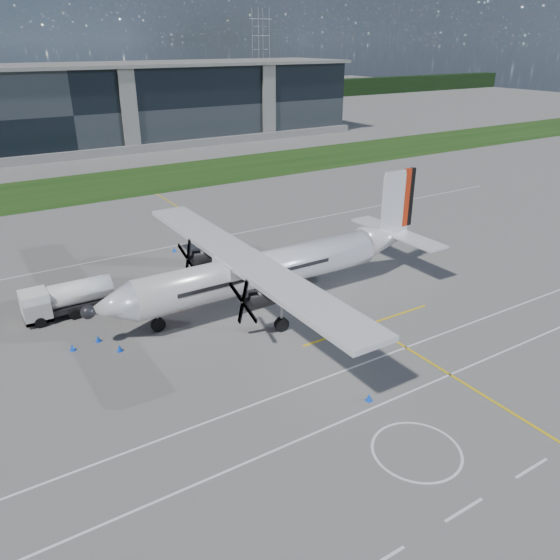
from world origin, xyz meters
name	(u,v)px	position (x,y,z in m)	size (l,w,h in m)	color
ground	(133,195)	(0.00, 40.00, 0.00)	(400.00, 400.00, 0.00)	slate
grass_strip	(116,183)	(0.00, 48.00, 0.02)	(400.00, 18.00, 0.04)	#173A0F
terminal_building	(61,110)	(0.00, 80.00, 7.50)	(120.00, 20.00, 15.00)	black
tree_line	(16,105)	(0.00, 140.00, 3.00)	(400.00, 6.00, 6.00)	black
pylon_east	(261,54)	(85.00, 150.00, 15.00)	(9.00, 4.60, 30.00)	gray
yellow_taxiway_centerline	(262,259)	(3.00, 10.00, 0.01)	(0.20, 70.00, 0.01)	yellow
white_lane_line	(416,389)	(0.00, -14.00, 0.01)	(90.00, 0.15, 0.01)	white
turboprop_aircraft	(273,247)	(-0.87, 1.48, 4.65)	(29.90, 31.00, 9.30)	silver
fuel_tanker_truck	(61,301)	(-16.23, 7.73, 1.34)	(7.15, 2.32, 2.68)	white
baggage_tug	(176,293)	(-7.81, 5.33, 0.84)	(2.81, 1.69, 1.69)	silver
ground_crew_person	(179,298)	(-8.17, 3.87, 1.08)	(0.88, 0.63, 2.15)	#F25907
safety_cone_nose_port	(120,348)	(-14.13, 0.20, 0.25)	(0.36, 0.36, 0.50)	blue
safety_cone_stbdwing	(174,249)	(-3.55, 16.38, 0.25)	(0.36, 0.36, 0.50)	blue
safety_cone_fwd	(72,347)	(-16.88, 2.04, 0.25)	(0.36, 0.36, 0.50)	blue
safety_cone_nose_stbd	(98,338)	(-15.04, 2.33, 0.25)	(0.36, 0.36, 0.50)	blue
safety_cone_portwing	(369,397)	(-3.24, -13.31, 0.25)	(0.36, 0.36, 0.50)	blue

